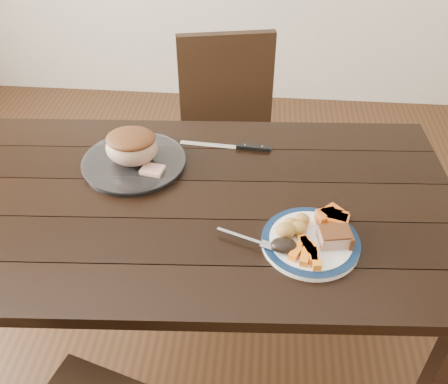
# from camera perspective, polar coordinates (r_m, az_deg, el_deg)

# --- Properties ---
(ground) EXTENTS (4.00, 4.00, 0.00)m
(ground) POSITION_cam_1_polar(r_m,az_deg,el_deg) (2.10, -2.22, -16.49)
(ground) COLOR #472B16
(ground) RESTS_ON ground
(dining_table) EXTENTS (1.65, 1.00, 0.75)m
(dining_table) POSITION_cam_1_polar(r_m,az_deg,el_deg) (1.59, -2.81, -3.32)
(dining_table) COLOR black
(dining_table) RESTS_ON ground
(chair_far) EXTENTS (0.50, 0.51, 0.93)m
(chair_far) POSITION_cam_1_polar(r_m,az_deg,el_deg) (2.25, 0.56, 7.00)
(chair_far) COLOR black
(chair_far) RESTS_ON ground
(dinner_plate) EXTENTS (0.27, 0.27, 0.02)m
(dinner_plate) POSITION_cam_1_polar(r_m,az_deg,el_deg) (1.40, 9.85, -5.70)
(dinner_plate) COLOR white
(dinner_plate) RESTS_ON dining_table
(plate_rim) EXTENTS (0.27, 0.27, 0.02)m
(plate_rim) POSITION_cam_1_polar(r_m,az_deg,el_deg) (1.40, 9.89, -5.45)
(plate_rim) COLOR #0C203E
(plate_rim) RESTS_ON dinner_plate
(serving_platter) EXTENTS (0.33, 0.33, 0.02)m
(serving_platter) POSITION_cam_1_polar(r_m,az_deg,el_deg) (1.69, -10.24, 3.25)
(serving_platter) COLOR white
(serving_platter) RESTS_ON dining_table
(pork_slice) EXTENTS (0.09, 0.08, 0.04)m
(pork_slice) POSITION_cam_1_polar(r_m,az_deg,el_deg) (1.39, 12.48, -5.07)
(pork_slice) COLOR tan
(pork_slice) RESTS_ON dinner_plate
(roasted_potatoes) EXTENTS (0.09, 0.09, 0.05)m
(roasted_potatoes) POSITION_cam_1_polar(r_m,az_deg,el_deg) (1.39, 7.93, -3.92)
(roasted_potatoes) COLOR gold
(roasted_potatoes) RESTS_ON dinner_plate
(carrot_batons) EXTENTS (0.09, 0.12, 0.02)m
(carrot_batons) POSITION_cam_1_polar(r_m,az_deg,el_deg) (1.35, 9.49, -6.73)
(carrot_batons) COLOR orange
(carrot_batons) RESTS_ON dinner_plate
(pumpkin_wedges) EXTENTS (0.10, 0.09, 0.04)m
(pumpkin_wedges) POSITION_cam_1_polar(r_m,az_deg,el_deg) (1.44, 12.37, -2.98)
(pumpkin_wedges) COLOR orange
(pumpkin_wedges) RESTS_ON dinner_plate
(dark_mushroom) EXTENTS (0.07, 0.05, 0.03)m
(dark_mushroom) POSITION_cam_1_polar(r_m,az_deg,el_deg) (1.35, 6.86, -6.07)
(dark_mushroom) COLOR black
(dark_mushroom) RESTS_ON dinner_plate
(fork) EXTENTS (0.17, 0.08, 0.00)m
(fork) POSITION_cam_1_polar(r_m,az_deg,el_deg) (1.37, 3.12, -5.53)
(fork) COLOR silver
(fork) RESTS_ON dinner_plate
(roast_joint) EXTENTS (0.17, 0.15, 0.11)m
(roast_joint) POSITION_cam_1_polar(r_m,az_deg,el_deg) (1.65, -10.49, 5.02)
(roast_joint) COLOR tan
(roast_joint) RESTS_ON serving_platter
(cut_slice) EXTENTS (0.08, 0.07, 0.02)m
(cut_slice) POSITION_cam_1_polar(r_m,az_deg,el_deg) (1.62, -8.16, 2.46)
(cut_slice) COLOR tan
(cut_slice) RESTS_ON serving_platter
(carving_knife) EXTENTS (0.32, 0.04, 0.01)m
(carving_knife) POSITION_cam_1_polar(r_m,az_deg,el_deg) (1.74, 2.09, 5.17)
(carving_knife) COLOR silver
(carving_knife) RESTS_ON dining_table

